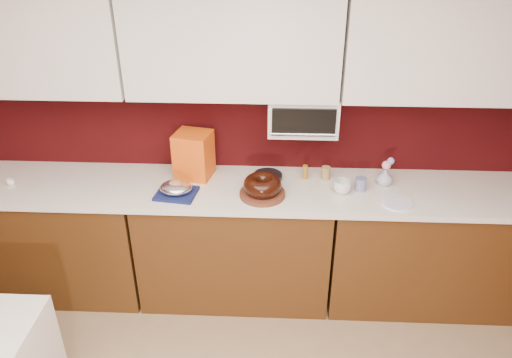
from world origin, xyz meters
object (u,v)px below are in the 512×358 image
object	(u,v)px
foil_ham_nest	(176,187)
coffee_mug	(342,186)
toaster_oven	(303,113)
flower_vase	(385,176)
blue_jar	(361,184)
bundt_cake	(262,185)
pandoro_box	(194,155)

from	to	relation	value
foil_ham_nest	coffee_mug	xyz separation A→B (m)	(1.09, 0.08, 0.00)
toaster_oven	flower_vase	distance (m)	0.70
toaster_oven	blue_jar	size ratio (longest dim) A/B	5.03
bundt_cake	flower_vase	size ratio (longest dim) A/B	1.90
foil_ham_nest	blue_jar	bearing A→B (deg)	5.65
blue_jar	foil_ham_nest	bearing A→B (deg)	-174.35
pandoro_box	flower_vase	size ratio (longest dim) A/B	2.46
bundt_cake	coffee_mug	bearing A→B (deg)	6.66
coffee_mug	toaster_oven	bearing A→B (deg)	142.01
coffee_mug	flower_vase	size ratio (longest dim) A/B	0.85
pandoro_box	blue_jar	world-z (taller)	pandoro_box
toaster_oven	pandoro_box	size ratio (longest dim) A/B	1.40
foil_ham_nest	pandoro_box	world-z (taller)	pandoro_box
bundt_cake	pandoro_box	distance (m)	0.55
foil_ham_nest	blue_jar	distance (m)	1.22
bundt_cake	blue_jar	size ratio (longest dim) A/B	2.79
flower_vase	pandoro_box	bearing A→B (deg)	176.90
foil_ham_nest	blue_jar	world-z (taller)	foil_ham_nest
coffee_mug	bundt_cake	bearing A→B (deg)	-173.34
toaster_oven	flower_vase	world-z (taller)	toaster_oven
toaster_oven	bundt_cake	xyz separation A→B (m)	(-0.25, -0.27, -0.39)
pandoro_box	flower_vase	bearing A→B (deg)	9.25
pandoro_box	flower_vase	world-z (taller)	pandoro_box
bundt_cake	toaster_oven	bearing A→B (deg)	47.16
coffee_mug	blue_jar	xyz separation A→B (m)	(0.13, 0.04, -0.01)
blue_jar	toaster_oven	bearing A→B (deg)	157.26
foil_ham_nest	bundt_cake	bearing A→B (deg)	1.42
pandoro_box	blue_jar	size ratio (longest dim) A/B	3.60
bundt_cake	flower_vase	world-z (taller)	same
bundt_cake	foil_ham_nest	bearing A→B (deg)	-178.58
toaster_oven	bundt_cake	world-z (taller)	toaster_oven
coffee_mug	flower_vase	distance (m)	0.32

